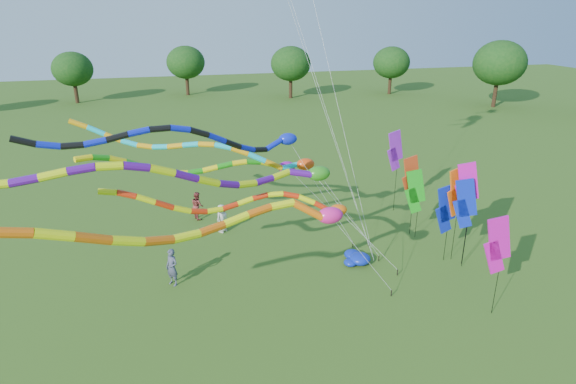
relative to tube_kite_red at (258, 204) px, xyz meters
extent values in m
plane|color=#2C5416|center=(3.28, -3.20, -4.15)|extent=(160.00, 160.00, 0.00)
cylinder|color=#382314|center=(40.34, 37.76, -2.73)|extent=(0.50, 0.50, 2.84)
ellipsoid|color=#103B10|center=(40.34, 37.76, 0.98)|extent=(5.99, 5.99, 5.10)
cylinder|color=#382314|center=(27.24, 43.55, -2.43)|extent=(0.50, 0.50, 3.45)
ellipsoid|color=#103B10|center=(27.24, 43.55, 2.08)|extent=(7.28, 7.28, 6.19)
cylinder|color=#382314|center=(14.85, 50.60, -2.99)|extent=(0.50, 0.50, 2.32)
ellipsoid|color=#103B10|center=(14.85, 50.60, 0.04)|extent=(4.90, 4.90, 4.17)
cylinder|color=#382314|center=(0.36, 55.23, -2.80)|extent=(0.50, 0.50, 2.70)
ellipsoid|color=#103B10|center=(0.36, 55.23, 0.73)|extent=(5.70, 5.70, 4.85)
cylinder|color=#382314|center=(-13.27, 48.16, -2.99)|extent=(0.50, 0.50, 2.32)
ellipsoid|color=#103B10|center=(-13.27, 48.16, 0.04)|extent=(4.90, 4.90, 4.16)
cylinder|color=black|center=(6.49, -0.27, -4.00)|extent=(0.05, 0.05, 0.30)
cylinder|color=silver|center=(4.97, -0.22, -2.21)|extent=(0.02, 0.02, 4.51)
ellipsoid|color=#F5600C|center=(3.44, -0.17, -0.56)|extent=(0.82, 0.53, 0.53)
cylinder|color=red|center=(2.77, -0.05, -0.38)|extent=(0.24, 0.24, 0.77)
cylinder|color=#DFE80B|center=(2.13, 0.16, -0.06)|extent=(0.24, 0.24, 0.72)
cylinder|color=red|center=(1.48, 0.32, 0.14)|extent=(0.24, 0.24, 0.67)
cylinder|color=#DFE80B|center=(0.84, 0.44, 0.21)|extent=(0.24, 0.24, 0.65)
cylinder|color=red|center=(0.19, 0.49, 0.14)|extent=(0.24, 0.24, 0.66)
cylinder|color=#DFE80B|center=(-0.46, 0.47, 0.00)|extent=(0.24, 0.24, 0.67)
cylinder|color=red|center=(-1.11, 0.38, -0.13)|extent=(0.24, 0.24, 0.67)
cylinder|color=#DFE80B|center=(-1.76, 0.25, -0.17)|extent=(0.24, 0.24, 0.67)
cylinder|color=red|center=(-2.42, 0.09, -0.08)|extent=(0.24, 0.24, 0.70)
cylinder|color=#DFE80B|center=(-3.07, -0.08, 0.14)|extent=(0.24, 0.24, 0.73)
cylinder|color=red|center=(-3.73, -0.24, 0.46)|extent=(0.24, 0.24, 0.75)
cylinder|color=#DFE80B|center=(-4.38, -0.35, 0.80)|extent=(0.24, 0.24, 0.74)
cylinder|color=red|center=(-5.03, -0.40, 1.08)|extent=(0.24, 0.24, 0.69)
cylinder|color=#DFE80B|center=(-5.68, -0.39, 1.24)|extent=(0.24, 0.24, 0.65)
cylinder|color=black|center=(5.43, -1.80, -4.00)|extent=(0.05, 0.05, 0.30)
cylinder|color=silver|center=(3.80, -2.26, -1.73)|extent=(0.02, 0.02, 5.47)
ellipsoid|color=#EC1A84|center=(2.16, -2.71, 0.41)|extent=(0.99, 0.64, 0.64)
cylinder|color=#E15E0B|center=(1.31, -2.67, 0.70)|extent=(0.29, 0.29, 1.21)
cylinder|color=#F6FF0D|center=(0.35, -2.65, 1.00)|extent=(0.29, 0.29, 0.92)
cylinder|color=#E15E0B|center=(-0.53, -2.91, 0.96)|extent=(0.29, 0.29, 0.92)
cylinder|color=#F6FF0D|center=(-1.40, -3.23, 0.87)|extent=(0.29, 0.29, 0.93)
cylinder|color=#E15E0B|center=(-2.25, -3.60, 0.80)|extent=(0.29, 0.29, 0.93)
cylinder|color=#F6FF0D|center=(-3.09, -4.01, 0.83)|extent=(0.29, 0.29, 0.94)
cylinder|color=#E15E0B|center=(-3.93, -4.45, 0.99)|extent=(0.29, 0.29, 0.97)
cylinder|color=#F6FF0D|center=(-4.76, -4.87, 1.29)|extent=(0.29, 0.29, 1.00)
cylinder|color=#E15E0B|center=(-5.61, -5.27, 1.67)|extent=(0.29, 0.29, 1.01)
cylinder|color=#F6FF0D|center=(-6.47, -5.61, 2.05)|extent=(0.29, 0.29, 0.99)
cylinder|color=#E15E0B|center=(-7.34, -5.90, 2.35)|extent=(0.29, 0.29, 0.95)
cylinder|color=black|center=(6.23, 1.20, -4.00)|extent=(0.05, 0.05, 0.30)
cylinder|color=silver|center=(4.48, 0.79, -1.44)|extent=(0.02, 0.02, 6.05)
ellipsoid|color=#298518|center=(2.73, 0.38, 0.99)|extent=(0.99, 0.64, 0.64)
cylinder|color=#4B0C85|center=(1.92, 0.43, 1.05)|extent=(0.29, 0.29, 0.97)
cylinder|color=#C2D80B|center=(1.06, 0.40, 1.06)|extent=(0.29, 0.29, 0.86)
cylinder|color=#4B0C85|center=(0.28, 0.05, 1.00)|extent=(0.29, 0.29, 0.86)
cylinder|color=#C2D80B|center=(-0.50, -0.32, 1.06)|extent=(0.29, 0.29, 0.87)
cylinder|color=#4B0C85|center=(-1.28, -0.70, 1.25)|extent=(0.29, 0.29, 0.90)
cylinder|color=#C2D80B|center=(-2.06, -1.06, 1.56)|extent=(0.29, 0.29, 0.93)
cylinder|color=#4B0C85|center=(-2.85, -1.38, 1.94)|extent=(0.29, 0.29, 0.94)
cylinder|color=#C2D80B|center=(-3.66, -1.65, 2.30)|extent=(0.29, 0.29, 0.91)
cylinder|color=#4B0C85|center=(-4.48, -1.85, 2.57)|extent=(0.29, 0.29, 0.87)
cylinder|color=#C2D80B|center=(-5.31, -1.98, 2.69)|extent=(0.29, 0.29, 0.85)
cylinder|color=#4B0C85|center=(-6.16, -2.05, 2.68)|extent=(0.29, 0.29, 0.86)
cylinder|color=#C2D80B|center=(-7.02, -2.08, 2.58)|extent=(0.29, 0.29, 0.87)
cylinder|color=#4B0C85|center=(-7.88, -2.09, 2.46)|extent=(0.29, 0.29, 0.87)
cylinder|color=black|center=(5.54, 2.90, -4.00)|extent=(0.05, 0.05, 0.30)
cylinder|color=silver|center=(3.62, 2.28, -0.81)|extent=(0.02, 0.02, 7.33)
ellipsoid|color=#0D20C1|center=(1.70, 1.65, 2.24)|extent=(0.81, 0.52, 0.52)
cylinder|color=#0B1ABD|center=(1.02, 1.45, 2.09)|extent=(0.24, 0.24, 0.78)
cylinder|color=black|center=(0.36, 1.16, 2.00)|extent=(0.24, 0.24, 0.75)
cylinder|color=#0B1ABD|center=(-0.26, 0.76, 2.20)|extent=(0.24, 0.24, 0.79)
cylinder|color=black|center=(-0.90, 0.39, 2.52)|extent=(0.24, 0.24, 0.81)
cylinder|color=#0B1ABD|center=(-1.54, 0.07, 2.88)|extent=(0.24, 0.24, 0.81)
cylinder|color=black|center=(-2.21, -0.19, 3.21)|extent=(0.24, 0.24, 0.77)
cylinder|color=#0B1ABD|center=(-2.90, -0.39, 3.43)|extent=(0.24, 0.24, 0.73)
cylinder|color=black|center=(-3.61, -0.52, 3.51)|extent=(0.24, 0.24, 0.73)
cylinder|color=#0B1ABD|center=(-4.34, -0.61, 3.46)|extent=(0.24, 0.24, 0.74)
cylinder|color=black|center=(-5.07, -0.66, 3.33)|extent=(0.24, 0.24, 0.76)
cylinder|color=#0B1ABD|center=(-5.81, -0.69, 3.20)|extent=(0.24, 0.24, 0.75)
cylinder|color=black|center=(-6.55, -0.74, 3.15)|extent=(0.24, 0.24, 0.74)
cylinder|color=#0B1ABD|center=(-7.28, -0.83, 3.23)|extent=(0.24, 0.24, 0.74)
cylinder|color=black|center=(-7.99, -0.97, 3.45)|extent=(0.24, 0.24, 0.77)
cylinder|color=black|center=(6.39, 2.82, -4.00)|extent=(0.05, 0.05, 0.30)
cylinder|color=silver|center=(4.76, 3.26, -1.76)|extent=(0.02, 0.02, 5.41)
ellipsoid|color=#E8440D|center=(3.13, 3.71, 0.36)|extent=(0.92, 0.59, 0.59)
cylinder|color=#0BB7CA|center=(2.36, 3.71, 0.32)|extent=(0.27, 0.27, 0.90)
cylinder|color=orange|center=(1.52, 3.67, 0.47)|extent=(0.27, 0.27, 0.90)
cylinder|color=#0BB7CA|center=(0.72, 3.81, 0.85)|extent=(0.27, 0.27, 0.88)
cylinder|color=orange|center=(-0.05, 4.01, 1.18)|extent=(0.27, 0.27, 0.85)
cylinder|color=#0BB7CA|center=(-0.81, 4.28, 1.39)|extent=(0.27, 0.27, 0.82)
cylinder|color=orange|center=(-1.55, 4.61, 1.45)|extent=(0.27, 0.27, 0.81)
cylinder|color=#0BB7CA|center=(-2.27, 4.98, 1.39)|extent=(0.27, 0.27, 0.83)
cylinder|color=orange|center=(-3.00, 5.37, 1.27)|extent=(0.27, 0.27, 0.83)
cylinder|color=#0BB7CA|center=(-3.72, 5.76, 1.17)|extent=(0.27, 0.27, 0.82)
cylinder|color=orange|center=(-4.45, 6.13, 1.17)|extent=(0.27, 0.27, 0.82)
cylinder|color=#0BB7CA|center=(-5.19, 6.46, 1.29)|extent=(0.27, 0.27, 0.83)
cylinder|color=orange|center=(-5.95, 6.72, 1.56)|extent=(0.27, 0.27, 0.86)
cylinder|color=#0BB7CA|center=(-6.72, 6.92, 1.90)|extent=(0.27, 0.27, 0.88)
cylinder|color=orange|center=(-7.51, 7.06, 2.26)|extent=(0.27, 0.27, 0.88)
cylinder|color=black|center=(5.83, 7.17, -4.00)|extent=(0.05, 0.05, 0.30)
cylinder|color=silver|center=(4.35, 6.81, -2.24)|extent=(0.02, 0.02, 4.45)
ellipsoid|color=#9A0E98|center=(2.88, 6.44, -0.62)|extent=(0.98, 0.63, 0.63)
cylinder|color=#1A8D12|center=(2.25, 6.00, -0.39)|extent=(0.29, 0.29, 1.01)
cylinder|color=yellow|center=(1.60, 5.59, -0.05)|extent=(0.29, 0.29, 0.77)
cylinder|color=#1A8D12|center=(0.87, 5.51, 0.12)|extent=(0.29, 0.29, 0.75)
cylinder|color=yellow|center=(0.12, 5.48, 0.15)|extent=(0.29, 0.29, 0.75)
cylinder|color=#1A8D12|center=(-0.63, 5.48, 0.06)|extent=(0.29, 0.29, 0.77)
cylinder|color=yellow|center=(-1.38, 5.49, -0.07)|extent=(0.29, 0.29, 0.77)
cylinder|color=#1A8D12|center=(-2.14, 5.49, -0.16)|extent=(0.29, 0.29, 0.75)
cylinder|color=yellow|center=(-2.88, 5.45, -0.15)|extent=(0.29, 0.29, 0.74)
cylinder|color=#1A8D12|center=(-3.61, 5.36, 0.01)|extent=(0.29, 0.29, 0.77)
cylinder|color=yellow|center=(-4.32, 5.21, 0.29)|extent=(0.29, 0.29, 0.80)
cylinder|color=#1A8D12|center=(-5.02, 4.99, 0.64)|extent=(0.29, 0.29, 0.82)
cylinder|color=yellow|center=(-5.71, 4.71, 0.98)|extent=(0.29, 0.29, 0.81)
cylinder|color=#1A8D12|center=(-6.38, 4.38, 1.23)|extent=(0.29, 0.29, 0.78)
cylinder|color=yellow|center=(-7.04, 4.02, 1.35)|extent=(0.29, 0.29, 0.76)
cylinder|color=black|center=(5.78, 0.80, -4.00)|extent=(0.04, 0.04, 0.30)
cylinder|color=silver|center=(3.21, 2.57, 4.69)|extent=(0.01, 0.01, 18.18)
cylinder|color=black|center=(5.78, 0.80, -4.00)|extent=(0.04, 0.04, 0.30)
cylinder|color=silver|center=(1.68, 1.22, 7.58)|extent=(0.01, 0.01, 24.31)
cylinder|color=black|center=(5.78, 0.80, -4.00)|extent=(0.04, 0.04, 0.30)
cylinder|color=silver|center=(4.31, 3.68, 4.62)|extent=(0.01, 0.01, 18.13)
cylinder|color=black|center=(9.82, 0.49, -1.89)|extent=(0.02, 0.02, 4.51)
cube|color=#FC5C0D|center=(9.61, 0.44, -0.24)|extent=(1.15, 0.33, 1.93)
cube|color=#FC5C0D|center=(9.53, 0.42, -1.04)|extent=(1.00, 0.30, 1.51)
cylinder|color=black|center=(9.29, 3.17, -2.37)|extent=(0.02, 0.02, 3.56)
cube|color=#169F17|center=(9.08, 3.22, -1.19)|extent=(1.14, 0.36, 1.93)
cube|color=#169F17|center=(9.00, 3.24, -1.99)|extent=(0.99, 0.33, 1.51)
cylinder|color=black|center=(9.22, 3.66, -2.06)|extent=(0.02, 0.02, 4.19)
cube|color=red|center=(9.00, 3.64, -0.56)|extent=(1.16, 0.20, 1.93)
cube|color=red|center=(8.92, 3.63, -1.36)|extent=(1.01, 0.18, 1.51)
cylinder|color=black|center=(9.91, -0.29, -2.08)|extent=(0.02, 0.02, 4.15)
cube|color=#0D24BE|center=(9.71, -0.20, -0.60)|extent=(1.09, 0.55, 1.93)
cube|color=#0D24BE|center=(9.63, -0.17, -1.40)|extent=(0.95, 0.48, 1.51)
cylinder|color=black|center=(10.04, -0.07, -1.72)|extent=(0.02, 0.02, 4.86)
cube|color=#E10CB1|center=(9.83, 0.00, 0.11)|extent=(1.12, 0.44, 1.93)
cube|color=#E10CB1|center=(9.76, 0.02, -0.69)|extent=(0.98, 0.40, 1.51)
cylinder|color=black|center=(8.85, -4.00, -2.15)|extent=(0.02, 0.02, 4.00)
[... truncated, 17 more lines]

